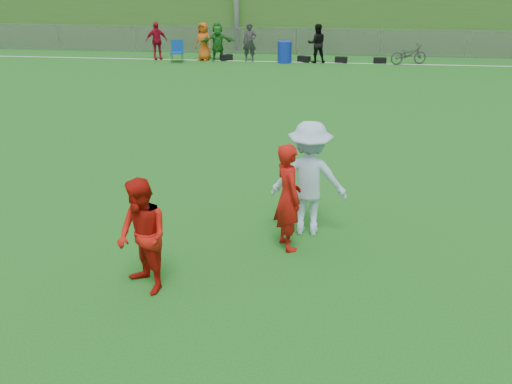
# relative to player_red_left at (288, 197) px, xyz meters

# --- Properties ---
(ground) EXTENTS (120.00, 120.00, 0.00)m
(ground) POSITION_rel_player_red_left_xyz_m (-0.76, -0.50, -0.93)
(ground) COLOR #1F6214
(ground) RESTS_ON ground
(sideline_far) EXTENTS (60.00, 0.10, 0.01)m
(sideline_far) POSITION_rel_player_red_left_xyz_m (-0.76, 17.50, -0.92)
(sideline_far) COLOR white
(sideline_far) RESTS_ON ground
(fence) EXTENTS (58.00, 0.06, 1.30)m
(fence) POSITION_rel_player_red_left_xyz_m (-0.76, 19.50, -0.28)
(fence) COLOR gray
(fence) RESTS_ON ground
(berm) EXTENTS (120.00, 18.00, 3.00)m
(berm) POSITION_rel_player_red_left_xyz_m (-0.76, 30.50, 0.57)
(berm) COLOR #294C15
(berm) RESTS_ON ground
(spectator_row) EXTENTS (8.35, 0.84, 1.69)m
(spectator_row) POSITION_rel_player_red_left_xyz_m (-3.72, 17.50, -0.08)
(spectator_row) COLOR #A50B25
(spectator_row) RESTS_ON ground
(gear_bags) EXTENTS (7.56, 0.56, 0.26)m
(gear_bags) POSITION_rel_player_red_left_xyz_m (0.07, 17.60, -0.80)
(gear_bags) COLOR black
(gear_bags) RESTS_ON ground
(player_red_left) EXTENTS (0.69, 0.80, 1.85)m
(player_red_left) POSITION_rel_player_red_left_xyz_m (0.00, 0.00, 0.00)
(player_red_left) COLOR #B0120C
(player_red_left) RESTS_ON ground
(player_red_center) EXTENTS (1.08, 1.07, 1.76)m
(player_red_center) POSITION_rel_player_red_left_xyz_m (-2.02, -1.57, -0.05)
(player_red_center) COLOR red
(player_red_center) RESTS_ON ground
(player_blue) EXTENTS (1.37, 0.83, 2.06)m
(player_blue) POSITION_rel_player_red_left_xyz_m (0.33, 0.59, 0.10)
(player_blue) COLOR #B0DBF4
(player_blue) RESTS_ON ground
(recycling_bin) EXTENTS (0.83, 0.83, 0.94)m
(recycling_bin) POSITION_rel_player_red_left_xyz_m (-1.18, 17.33, -0.46)
(recycling_bin) COLOR #0F2AA5
(recycling_bin) RESTS_ON ground
(camp_chair) EXTENTS (0.60, 0.61, 0.97)m
(camp_chair) POSITION_rel_player_red_left_xyz_m (-6.02, 16.85, -0.64)
(camp_chair) COLOR #0D4094
(camp_chair) RESTS_ON ground
(bicycle) EXTENTS (1.76, 1.06, 0.88)m
(bicycle) POSITION_rel_player_red_left_xyz_m (4.32, 17.53, -0.49)
(bicycle) COLOR #2D2D2F
(bicycle) RESTS_ON ground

